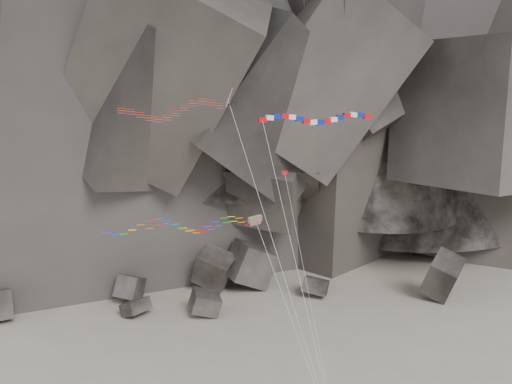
{
  "coord_description": "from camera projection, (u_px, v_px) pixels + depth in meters",
  "views": [
    {
      "loc": [
        -3.26,
        -45.98,
        31.37
      ],
      "look_at": [
        1.72,
        6.0,
        21.71
      ],
      "focal_mm": 40.0,
      "sensor_mm": 36.0,
      "label": 1
    }
  ],
  "objects": [
    {
      "name": "delta_kite",
      "position": [
        168.0,
        110.0,
        49.94
      ],
      "size": [
        18.68,
        10.96,
        29.81
      ],
      "rotation": [
        0.0,
        0.0,
        0.01
      ],
      "color": "red",
      "rests_on": "ground"
    },
    {
      "name": "parafoil_kite",
      "position": [
        177.0,
        225.0,
        49.48
      ],
      "size": [
        19.86,
        8.72,
        18.56
      ],
      "rotation": [
        0.0,
        0.0,
        0.46
      ],
      "color": "#D5C70B",
      "rests_on": "ground"
    },
    {
      "name": "headland",
      "position": [
        216.0,
        32.0,
        111.9
      ],
      "size": [
        110.0,
        70.0,
        84.0
      ],
      "primitive_type": null,
      "color": "#4B433D",
      "rests_on": "ground"
    },
    {
      "name": "banner_kite",
      "position": [
        316.0,
        120.0,
        52.42
      ],
      "size": [
        11.02,
        12.46,
        27.45
      ],
      "rotation": [
        0.0,
        0.0,
        0.24
      ],
      "color": "red",
      "rests_on": "ground"
    },
    {
      "name": "boulder_field",
      "position": [
        245.0,
        283.0,
        85.54
      ],
      "size": [
        69.58,
        16.02,
        8.1
      ],
      "color": "#47423F",
      "rests_on": "ground"
    },
    {
      "name": "pennant_kite",
      "position": [
        297.0,
        235.0,
        50.43
      ],
      "size": [
        3.77,
        9.42,
        22.29
      ],
      "rotation": [
        0.0,
        0.0,
        -0.03
      ],
      "color": "red",
      "rests_on": "ground"
    }
  ]
}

